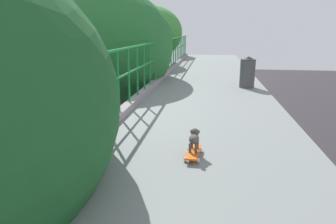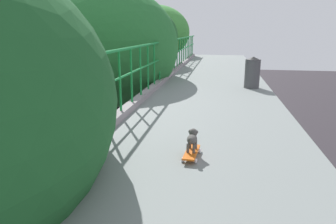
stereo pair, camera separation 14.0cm
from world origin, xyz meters
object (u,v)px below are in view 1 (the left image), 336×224
at_px(city_bus, 78,104).
at_px(litter_bin, 247,72).
at_px(toy_skateboard, 194,152).
at_px(small_dog, 194,138).

xyz_separation_m(city_bus, litter_bin, (11.50, -13.38, 4.54)).
distance_m(toy_skateboard, small_dog, 0.19).
height_order(city_bus, litter_bin, litter_bin).
distance_m(city_bus, litter_bin, 18.22).
bearing_deg(city_bus, toy_skateboard, -61.27).
xyz_separation_m(toy_skateboard, litter_bin, (1.22, 5.37, 0.40)).
distance_m(city_bus, small_dog, 21.77).
bearing_deg(toy_skateboard, city_bus, 118.73).
xyz_separation_m(city_bus, toy_skateboard, (10.28, -18.75, 4.14)).
xyz_separation_m(toy_skateboard, small_dog, (0.00, 0.06, 0.18)).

